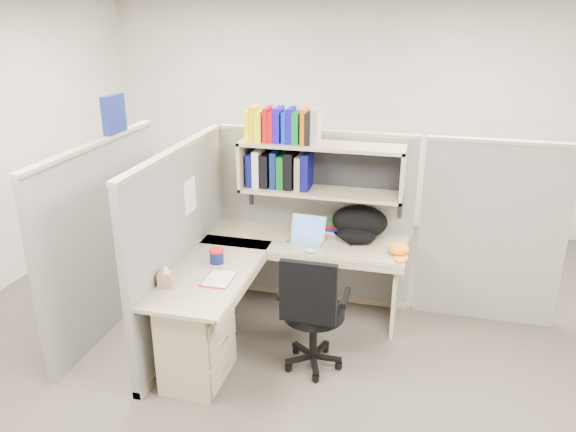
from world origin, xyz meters
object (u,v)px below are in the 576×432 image
(laptop, at_px, (305,231))
(task_chair, at_px, (312,330))
(backpack, at_px, (359,224))
(snack_canister, at_px, (217,256))
(desk, at_px, (229,312))

(laptop, height_order, task_chair, task_chair)
(task_chair, bearing_deg, laptop, 107.06)
(backpack, xyz_separation_m, snack_canister, (-1.02, -0.74, -0.08))
(backpack, bearing_deg, task_chair, -124.40)
(desk, relative_size, backpack, 3.60)
(laptop, bearing_deg, desk, -113.45)
(laptop, height_order, snack_canister, laptop)
(desk, height_order, task_chair, task_chair)
(desk, bearing_deg, task_chair, 4.73)
(desk, distance_m, laptop, 0.98)
(laptop, xyz_separation_m, backpack, (0.43, 0.18, 0.03))
(laptop, xyz_separation_m, task_chair, (0.23, -0.74, -0.49))
(desk, height_order, laptop, laptop)
(laptop, relative_size, backpack, 0.62)
(desk, relative_size, snack_canister, 14.86)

